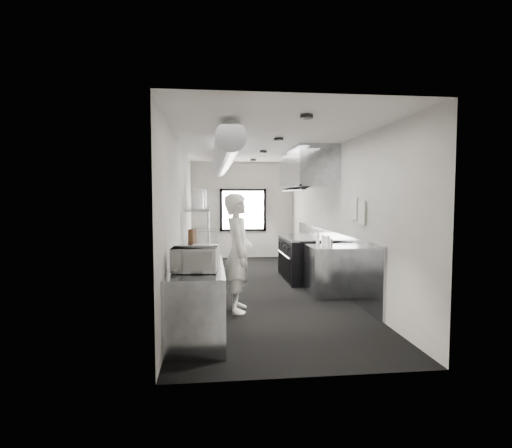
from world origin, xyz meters
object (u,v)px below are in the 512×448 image
object	(u,v)px
deli_tub_a	(183,260)
plate_stack_c	(198,200)
microwave	(195,260)
squeeze_bottle_b	(328,242)
bottle_station	(326,270)
line_cook	(238,253)
plate_stack_a	(198,201)
knife_block	(192,235)
deli_tub_b	(189,260)
squeeze_bottle_a	(331,244)
range	(303,258)
cutting_board	(205,247)
prep_counter	(200,271)
squeeze_bottle_d	(323,240)
squeeze_bottle_c	(326,241)
pass_shelf	(199,209)
exhaust_hood	(306,169)
far_work_table	(203,246)
small_plate	(207,254)
plate_stack_b	(197,201)
squeeze_bottle_e	(318,239)
plate_stack_d	(201,198)

from	to	relation	value
deli_tub_a	plate_stack_c	size ratio (longest dim) A/B	0.46
microwave	squeeze_bottle_b	bearing A→B (deg)	46.75
plate_stack_c	bottle_station	bearing A→B (deg)	-39.35
line_cook	plate_stack_a	size ratio (longest dim) A/B	6.86
bottle_station	knife_block	distance (m)	2.76
deli_tub_b	plate_stack_a	bearing A→B (deg)	88.68
squeeze_bottle_a	plate_stack_c	bearing A→B (deg)	135.89
range	deli_tub_b	size ratio (longest dim) A/B	12.71
range	squeeze_bottle_b	bearing A→B (deg)	-87.06
knife_block	line_cook	bearing A→B (deg)	-51.77
cutting_board	knife_block	world-z (taller)	knife_block
bottle_station	prep_counter	bearing A→B (deg)	175.03
prep_counter	squeeze_bottle_d	size ratio (longest dim) A/B	33.51
squeeze_bottle_a	squeeze_bottle_c	world-z (taller)	squeeze_bottle_c
squeeze_bottle_d	pass_shelf	bearing A→B (deg)	146.72
exhaust_hood	microwave	bearing A→B (deg)	-121.57
far_work_table	line_cook	xyz separation A→B (m)	(0.62, -4.77, 0.48)
far_work_table	microwave	xyz separation A→B (m)	(-0.01, -6.17, 0.60)
prep_counter	small_plate	xyz separation A→B (m)	(0.12, -1.03, 0.46)
exhaust_hood	squeeze_bottle_a	size ratio (longest dim) A/B	13.50
plate_stack_b	squeeze_bottle_e	size ratio (longest dim) A/B	1.47
deli_tub_a	squeeze_bottle_c	xyz separation A→B (m)	(2.46, 1.71, 0.03)
plate_stack_b	squeeze_bottle_b	distance (m)	2.85
exhaust_hood	bottle_station	size ratio (longest dim) A/B	2.44
prep_counter	squeeze_bottle_c	world-z (taller)	squeeze_bottle_c
plate_stack_a	pass_shelf	bearing A→B (deg)	89.09
deli_tub_a	squeeze_bottle_e	distance (m)	3.12
plate_stack_d	squeeze_bottle_a	distance (m)	3.70
exhaust_hood	small_plate	size ratio (longest dim) A/B	11.02
small_plate	squeeze_bottle_c	distance (m)	2.32
range	squeeze_bottle_b	world-z (taller)	squeeze_bottle_b
deli_tub_a	cutting_board	world-z (taller)	deli_tub_a
range	small_plate	bearing A→B (deg)	-132.78
plate_stack_b	squeeze_bottle_b	bearing A→B (deg)	-31.94
plate_stack_a	plate_stack_b	size ratio (longest dim) A/B	0.96
prep_counter	squeeze_bottle_d	world-z (taller)	squeeze_bottle_d
bottle_station	plate_stack_a	size ratio (longest dim) A/B	3.34
small_plate	squeeze_bottle_b	size ratio (longest dim) A/B	1.00
squeeze_bottle_d	deli_tub_a	bearing A→B (deg)	-142.76
line_cook	squeeze_bottle_a	size ratio (longest dim) A/B	11.35
bottle_station	squeeze_bottle_d	size ratio (longest dim) A/B	5.03
far_work_table	squeeze_bottle_c	bearing A→B (deg)	-59.54
line_cook	bottle_station	bearing A→B (deg)	-59.26
bottle_station	pass_shelf	bearing A→B (deg)	144.01
prep_counter	far_work_table	xyz separation A→B (m)	(0.00, 3.70, 0.00)
deli_tub_a	plate_stack_c	distance (m)	3.72
exhaust_hood	plate_stack_c	world-z (taller)	exhaust_hood
exhaust_hood	plate_stack_b	xyz separation A→B (m)	(-2.32, -0.12, -0.68)
deli_tub_b	plate_stack_d	bearing A→B (deg)	88.83
plate_stack_c	plate_stack_d	distance (m)	0.50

